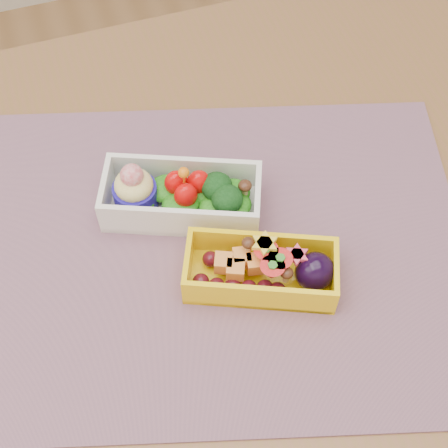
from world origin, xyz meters
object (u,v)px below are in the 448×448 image
object	(u,v)px
table	(196,297)
placemat	(219,249)
bento_white	(181,196)
bento_yellow	(264,270)

from	to	relation	value
table	placemat	world-z (taller)	placemat
table	bento_white	distance (m)	0.14
placemat	bento_yellow	distance (m)	0.07
placemat	bento_yellow	bearing A→B (deg)	-59.30
placemat	bento_yellow	world-z (taller)	bento_yellow
placemat	bento_white	distance (m)	0.07
table	bento_yellow	xyz separation A→B (m)	(0.06, -0.06, 0.12)
table	bento_yellow	bearing A→B (deg)	-41.88
placemat	bento_white	bearing A→B (deg)	110.39
placemat	bento_yellow	size ratio (longest dim) A/B	3.16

